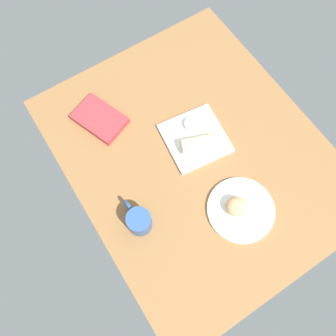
{
  "coord_description": "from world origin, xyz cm",
  "views": [
    {
      "loc": [
        36.61,
        -35.86,
        120.93
      ],
      "look_at": [
        0.48,
        -12.58,
        7.0
      ],
      "focal_mm": 36.5,
      "sensor_mm": 36.0,
      "label": 1
    }
  ],
  "objects_px": {
    "scone_pastry": "(237,207)",
    "book_stack": "(100,119)",
    "sauce_cup": "(192,124)",
    "coffee_mug": "(139,221)",
    "square_plate": "(195,138)",
    "breakfast_wrap": "(199,143)",
    "round_plate": "(241,210)"
  },
  "relations": [
    {
      "from": "scone_pastry",
      "to": "book_stack",
      "type": "relative_size",
      "value": 0.34
    },
    {
      "from": "sauce_cup",
      "to": "coffee_mug",
      "type": "distance_m",
      "value": 0.42
    },
    {
      "from": "scone_pastry",
      "to": "sauce_cup",
      "type": "bearing_deg",
      "value": 171.4
    },
    {
      "from": "scone_pastry",
      "to": "square_plate",
      "type": "xyz_separation_m",
      "value": [
        -0.3,
        0.04,
        -0.04
      ]
    },
    {
      "from": "square_plate",
      "to": "breakfast_wrap",
      "type": "xyz_separation_m",
      "value": [
        0.04,
        -0.01,
        0.04
      ]
    },
    {
      "from": "square_plate",
      "to": "book_stack",
      "type": "relative_size",
      "value": 0.97
    },
    {
      "from": "coffee_mug",
      "to": "round_plate",
      "type": "bearing_deg",
      "value": 64.74
    },
    {
      "from": "square_plate",
      "to": "coffee_mug",
      "type": "bearing_deg",
      "value": -64.7
    },
    {
      "from": "round_plate",
      "to": "coffee_mug",
      "type": "xyz_separation_m",
      "value": [
        -0.15,
        -0.32,
        0.04
      ]
    },
    {
      "from": "round_plate",
      "to": "breakfast_wrap",
      "type": "bearing_deg",
      "value": 178.05
    },
    {
      "from": "square_plate",
      "to": "book_stack",
      "type": "xyz_separation_m",
      "value": [
        -0.26,
        -0.26,
        0.01
      ]
    },
    {
      "from": "scone_pastry",
      "to": "coffee_mug",
      "type": "distance_m",
      "value": 0.34
    },
    {
      "from": "round_plate",
      "to": "breakfast_wrap",
      "type": "xyz_separation_m",
      "value": [
        -0.28,
        0.01,
        0.04
      ]
    },
    {
      "from": "breakfast_wrap",
      "to": "book_stack",
      "type": "bearing_deg",
      "value": 60.55
    },
    {
      "from": "book_stack",
      "to": "round_plate",
      "type": "bearing_deg",
      "value": 22.65
    },
    {
      "from": "sauce_cup",
      "to": "book_stack",
      "type": "height_order",
      "value": "sauce_cup"
    },
    {
      "from": "scone_pastry",
      "to": "sauce_cup",
      "type": "relative_size",
      "value": 1.33
    },
    {
      "from": "scone_pastry",
      "to": "coffee_mug",
      "type": "relative_size",
      "value": 0.58
    },
    {
      "from": "sauce_cup",
      "to": "coffee_mug",
      "type": "bearing_deg",
      "value": -59.8
    },
    {
      "from": "square_plate",
      "to": "coffee_mug",
      "type": "distance_m",
      "value": 0.38
    },
    {
      "from": "sauce_cup",
      "to": "coffee_mug",
      "type": "height_order",
      "value": "coffee_mug"
    },
    {
      "from": "breakfast_wrap",
      "to": "book_stack",
      "type": "height_order",
      "value": "breakfast_wrap"
    },
    {
      "from": "round_plate",
      "to": "square_plate",
      "type": "height_order",
      "value": "square_plate"
    },
    {
      "from": "square_plate",
      "to": "book_stack",
      "type": "bearing_deg",
      "value": -135.16
    },
    {
      "from": "book_stack",
      "to": "breakfast_wrap",
      "type": "bearing_deg",
      "value": 39.68
    },
    {
      "from": "square_plate",
      "to": "sauce_cup",
      "type": "distance_m",
      "value": 0.05
    },
    {
      "from": "coffee_mug",
      "to": "breakfast_wrap",
      "type": "bearing_deg",
      "value": 110.69
    },
    {
      "from": "book_stack",
      "to": "coffee_mug",
      "type": "xyz_separation_m",
      "value": [
        0.43,
        -0.08,
        0.03
      ]
    },
    {
      "from": "sauce_cup",
      "to": "book_stack",
      "type": "xyz_separation_m",
      "value": [
        -0.22,
        -0.28,
        -0.01
      ]
    },
    {
      "from": "coffee_mug",
      "to": "sauce_cup",
      "type": "bearing_deg",
      "value": 120.2
    },
    {
      "from": "round_plate",
      "to": "square_plate",
      "type": "xyz_separation_m",
      "value": [
        -0.31,
        0.02,
        0.0
      ]
    },
    {
      "from": "scone_pastry",
      "to": "square_plate",
      "type": "bearing_deg",
      "value": 173.04
    }
  ]
}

